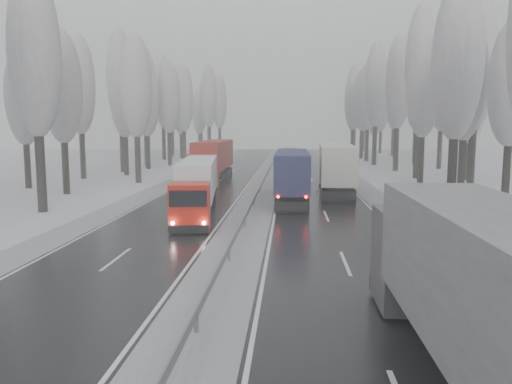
# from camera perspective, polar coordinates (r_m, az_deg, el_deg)

# --- Properties ---
(carriageway_right) EXTENTS (7.50, 200.00, 0.03)m
(carriageway_right) POSITION_cam_1_polar(r_m,az_deg,el_deg) (40.51, 7.43, -1.27)
(carriageway_right) COLOR black
(carriageway_right) RESTS_ON ground
(carriageway_left) EXTENTS (7.50, 200.00, 0.03)m
(carriageway_left) POSITION_cam_1_polar(r_m,az_deg,el_deg) (41.21, -7.31, -1.12)
(carriageway_left) COLOR black
(carriageway_left) RESTS_ON ground
(median_slush) EXTENTS (3.00, 200.00, 0.04)m
(median_slush) POSITION_cam_1_polar(r_m,az_deg,el_deg) (40.52, -0.00, -1.19)
(median_slush) COLOR #A5A8AD
(median_slush) RESTS_ON ground
(shoulder_right) EXTENTS (2.40, 200.00, 0.04)m
(shoulder_right) POSITION_cam_1_polar(r_m,az_deg,el_deg) (41.11, 14.33, -1.30)
(shoulder_right) COLOR #A5A8AD
(shoulder_right) RESTS_ON ground
(shoulder_left) EXTENTS (2.40, 200.00, 0.04)m
(shoulder_left) POSITION_cam_1_polar(r_m,az_deg,el_deg) (42.45, -13.88, -1.02)
(shoulder_left) COLOR #A5A8AD
(shoulder_left) RESTS_ON ground
(median_guardrail) EXTENTS (0.12, 200.00, 0.76)m
(median_guardrail) POSITION_cam_1_polar(r_m,az_deg,el_deg) (40.43, -0.01, -0.39)
(median_guardrail) COLOR slate
(median_guardrail) RESTS_ON ground
(tree_18) EXTENTS (3.60, 3.60, 16.58)m
(tree_18) POSITION_cam_1_polar(r_m,az_deg,el_deg) (39.12, 22.05, 13.66)
(tree_18) COLOR black
(tree_18) RESTS_ON ground
(tree_19) EXTENTS (3.60, 3.60, 14.57)m
(tree_19) POSITION_cam_1_polar(r_m,az_deg,el_deg) (44.63, 27.21, 10.89)
(tree_19) COLOR black
(tree_19) RESTS_ON ground
(tree_20) EXTENTS (3.60, 3.60, 15.71)m
(tree_20) POSITION_cam_1_polar(r_m,az_deg,el_deg) (47.80, 22.89, 11.71)
(tree_20) COLOR black
(tree_20) RESTS_ON ground
(tree_21) EXTENTS (3.60, 3.60, 18.62)m
(tree_21) POSITION_cam_1_polar(r_m,az_deg,el_deg) (52.47, 23.91, 13.26)
(tree_21) COLOR black
(tree_21) RESTS_ON ground
(tree_22) EXTENTS (3.60, 3.60, 15.86)m
(tree_22) POSITION_cam_1_polar(r_m,az_deg,el_deg) (57.54, 18.64, 11.17)
(tree_22) COLOR black
(tree_22) RESTS_ON ground
(tree_23) EXTENTS (3.60, 3.60, 13.55)m
(tree_23) POSITION_cam_1_polar(r_m,az_deg,el_deg) (63.09, 23.25, 9.25)
(tree_23) COLOR black
(tree_23) RESTS_ON ground
(tree_24) EXTENTS (3.60, 3.60, 20.49)m
(tree_24) POSITION_cam_1_polar(r_m,az_deg,el_deg) (63.26, 18.27, 13.49)
(tree_24) COLOR black
(tree_24) RESTS_ON ground
(tree_25) EXTENTS (3.60, 3.60, 19.44)m
(tree_25) POSITION_cam_1_polar(r_m,az_deg,el_deg) (68.95, 23.11, 12.18)
(tree_25) COLOR black
(tree_25) RESTS_ON ground
(tree_26) EXTENTS (3.60, 3.60, 18.78)m
(tree_26) POSITION_cam_1_polar(r_m,az_deg,el_deg) (73.03, 15.96, 11.85)
(tree_26) COLOR black
(tree_26) RESTS_ON ground
(tree_27) EXTENTS (3.60, 3.60, 17.62)m
(tree_27) POSITION_cam_1_polar(r_m,az_deg,el_deg) (78.57, 20.52, 10.79)
(tree_27) COLOR black
(tree_27) RESTS_ON ground
(tree_28) EXTENTS (3.60, 3.60, 19.62)m
(tree_28) POSITION_cam_1_polar(r_m,az_deg,el_deg) (83.31, 13.58, 11.70)
(tree_28) COLOR black
(tree_28) RESTS_ON ground
(tree_29) EXTENTS (3.60, 3.60, 18.11)m
(tree_29) POSITION_cam_1_polar(r_m,az_deg,el_deg) (88.63, 17.91, 10.66)
(tree_29) COLOR black
(tree_29) RESTS_ON ground
(tree_30) EXTENTS (3.60, 3.60, 17.86)m
(tree_30) POSITION_cam_1_polar(r_m,az_deg,el_deg) (92.88, 12.68, 10.57)
(tree_30) COLOR black
(tree_30) RESTS_ON ground
(tree_31) EXTENTS (3.60, 3.60, 18.58)m
(tree_31) POSITION_cam_1_polar(r_m,az_deg,el_deg) (97.87, 15.81, 10.57)
(tree_31) COLOR black
(tree_31) RESTS_ON ground
(tree_32) EXTENTS (3.60, 3.60, 17.33)m
(tree_32) POSITION_cam_1_polar(r_m,az_deg,el_deg) (100.29, 12.05, 10.15)
(tree_32) COLOR black
(tree_32) RESTS_ON ground
(tree_33) EXTENTS (3.60, 3.60, 14.33)m
(tree_33) POSITION_cam_1_polar(r_m,az_deg,el_deg) (104.63, 13.44, 8.93)
(tree_33) COLOR black
(tree_33) RESTS_ON ground
(tree_34) EXTENTS (3.60, 3.60, 17.63)m
(tree_34) POSITION_cam_1_polar(r_m,az_deg,el_deg) (107.22, 11.03, 10.08)
(tree_34) COLOR black
(tree_34) RESTS_ON ground
(tree_35) EXTENTS (3.60, 3.60, 18.25)m
(tree_35) POSITION_cam_1_polar(r_m,az_deg,el_deg) (112.65, 15.51, 10.02)
(tree_35) COLOR black
(tree_35) RESTS_ON ground
(tree_36) EXTENTS (3.60, 3.60, 20.23)m
(tree_36) POSITION_cam_1_polar(r_m,az_deg,el_deg) (117.22, 11.10, 10.65)
(tree_36) COLOR black
(tree_36) RESTS_ON ground
(tree_37) EXTENTS (3.60, 3.60, 16.37)m
(tree_37) POSITION_cam_1_polar(r_m,az_deg,el_deg) (122.09, 14.13, 9.27)
(tree_37) COLOR black
(tree_37) RESTS_ON ground
(tree_38) EXTENTS (3.60, 3.60, 17.97)m
(tree_38) POSITION_cam_1_polar(r_m,az_deg,el_deg) (127.83, 11.25, 9.72)
(tree_38) COLOR black
(tree_38) RESTS_ON ground
(tree_39) EXTENTS (3.60, 3.60, 16.19)m
(tree_39) POSITION_cam_1_polar(r_m,az_deg,el_deg) (132.12, 12.24, 9.12)
(tree_39) COLOR black
(tree_39) RESTS_ON ground
(tree_58) EXTENTS (3.60, 3.60, 17.21)m
(tree_58) POSITION_cam_1_polar(r_m,az_deg,el_deg) (39.21, -24.00, 14.15)
(tree_58) COLOR black
(tree_58) RESTS_ON ground
(tree_60) EXTENTS (3.60, 3.60, 14.84)m
(tree_60) POSITION_cam_1_polar(r_m,az_deg,el_deg) (48.82, -21.32, 11.03)
(tree_60) COLOR black
(tree_60) RESTS_ON ground
(tree_61) EXTENTS (3.60, 3.60, 13.95)m
(tree_61) POSITION_cam_1_polar(r_m,az_deg,el_deg) (54.94, -25.03, 9.78)
(tree_61) COLOR black
(tree_61) RESTS_ON ground
(tree_62) EXTENTS (3.60, 3.60, 16.04)m
(tree_62) POSITION_cam_1_polar(r_m,az_deg,el_deg) (56.40, -13.59, 11.54)
(tree_62) COLOR black
(tree_62) RESTS_ON ground
(tree_63) EXTENTS (3.60, 3.60, 16.88)m
(tree_63) POSITION_cam_1_polar(r_m,az_deg,el_deg) (62.91, -19.51, 11.37)
(tree_63) COLOR black
(tree_63) RESTS_ON ground
(tree_64) EXTENTS (3.60, 3.60, 15.42)m
(tree_64) POSITION_cam_1_polar(r_m,az_deg,el_deg) (66.23, -14.84, 10.51)
(tree_64) COLOR black
(tree_64) RESTS_ON ground
(tree_65) EXTENTS (3.60, 3.60, 19.48)m
(tree_65) POSITION_cam_1_polar(r_m,az_deg,el_deg) (70.77, -15.26, 12.38)
(tree_65) COLOR black
(tree_65) RESTS_ON ground
(tree_66) EXTENTS (3.60, 3.60, 15.23)m
(tree_66) POSITION_cam_1_polar(r_m,az_deg,el_deg) (75.37, -12.39, 10.08)
(tree_66) COLOR black
(tree_66) RESTS_ON ground
(tree_67) EXTENTS (3.60, 3.60, 17.09)m
(tree_67) POSITION_cam_1_polar(r_m,az_deg,el_deg) (79.66, -12.57, 10.78)
(tree_67) COLOR black
(tree_67) RESTS_ON ground
(tree_68) EXTENTS (3.60, 3.60, 16.65)m
(tree_68) POSITION_cam_1_polar(r_m,az_deg,el_deg) (81.54, -9.97, 10.56)
(tree_68) COLOR black
(tree_68) RESTS_ON ground
(tree_69) EXTENTS (3.60, 3.60, 19.35)m
(tree_69) POSITION_cam_1_polar(r_m,az_deg,el_deg) (86.76, -12.52, 11.44)
(tree_69) COLOR black
(tree_69) RESTS_ON ground
(tree_70) EXTENTS (3.60, 3.60, 17.09)m
(tree_70) POSITION_cam_1_polar(r_m,az_deg,el_deg) (91.31, -8.29, 10.42)
(tree_70) COLOR black
(tree_70) RESTS_ON ground
(tree_71) EXTENTS (3.60, 3.60, 19.61)m
(tree_71) POSITION_cam_1_polar(r_m,az_deg,el_deg) (96.39, -10.62, 11.16)
(tree_71) COLOR black
(tree_71) RESTS_ON ground
(tree_72) EXTENTS (3.60, 3.60, 15.11)m
(tree_72) POSITION_cam_1_polar(r_m,az_deg,el_deg) (100.93, -8.61, 9.40)
(tree_72) COLOR black
(tree_72) RESTS_ON ground
(tree_73) EXTENTS (3.60, 3.60, 17.22)m
(tree_73) POSITION_cam_1_polar(r_m,az_deg,el_deg) (105.53, -9.70, 10.02)
(tree_73) COLOR black
(tree_73) RESTS_ON ground
(tree_74) EXTENTS (3.60, 3.60, 19.68)m
(tree_74) POSITION_cam_1_polar(r_m,az_deg,el_deg) (110.94, -5.44, 10.76)
(tree_74) COLOR black
(tree_74) RESTS_ON ground
(tree_75) EXTENTS (3.60, 3.60, 18.60)m
(tree_75) POSITION_cam_1_polar(r_m,az_deg,el_deg) (116.61, -9.61, 10.19)
(tree_75) COLOR black
(tree_75) RESTS_ON ground
(tree_76) EXTENTS (3.60, 3.60, 18.55)m
(tree_76) POSITION_cam_1_polar(r_m,az_deg,el_deg) (120.02, -4.21, 10.17)
(tree_76) COLOR black
(tree_76) RESTS_ON ground
(tree_77) EXTENTS (3.60, 3.60, 14.32)m
(tree_77) POSITION_cam_1_polar(r_m,az_deg,el_deg) (124.76, -6.52, 8.80)
(tree_77) COLOR black
(tree_77) RESTS_ON ground
(tree_78) EXTENTS (3.60, 3.60, 19.55)m
(tree_78) POSITION_cam_1_polar(r_m,az_deg,el_deg) (127.09, -5.38, 10.29)
(tree_78) COLOR black
(tree_78) RESTS_ON ground
(tree_79) EXTENTS (3.60, 3.60, 17.07)m
(tree_79) POSITION_cam_1_polar(r_m,az_deg,el_deg) (131.42, -6.29, 9.49)
(tree_79) COLOR black
(tree_79) RESTS_ON ground
(truck_grey_tarp) EXTENTS (2.75, 17.06, 4.37)m
(truck_grey_tarp) POSITION_cam_1_polar(r_m,az_deg,el_deg) (11.24, 26.74, -11.64)
(truck_grey_tarp) COLOR #47464A
(truck_grey_tarp) RESTS_ON ground
(truck_blue_box) EXTENTS (2.59, 16.09, 4.12)m
(truck_blue_box) POSITION_cam_1_polar(r_m,az_deg,el_deg) (41.69, 4.14, 2.33)
(truck_blue_box) COLOR #1A2142
(truck_blue_box) RESTS_ON ground
(truck_cream_box) EXTENTS (3.56, 17.78, 4.53)m
(truck_cream_box) POSITION_cam_1_polar(r_m,az_deg,el_deg) (47.07, 9.04, 3.13)
(truck_cream_box) COLOR #A19F8F
(truck_cream_box) RESTS_ON ground
(box_truck_distant) EXTENTS (2.67, 7.24, 2.65)m
(box_truck_distant) POSITION_cam_1_polar(r_m,az_deg,el_deg) (89.69, 3.81, 4.35)
(box_truck_distant) COLOR #BABCC2
(box_truck_distant) RESTS_ON ground
(truck_red_white) EXTENTS (3.95, 14.67, 3.73)m
(truck_red_white) POSITION_cam_1_polar(r_m,az_deg,el_deg) (35.81, -6.69, 1.10)
(truck_red_white) COLOR red
(truck_red_white) RESTS_ON ground
(truck_red_red) EXTENTS (3.01, 17.87, 4.57)m
(truck_red_red) POSITION_cam_1_polar(r_m,az_deg,el_deg) (55.77, -4.97, 3.86)
(truck_red_red) COLOR red
(truck_red_red) RESTS_ON ground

